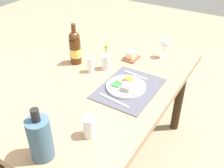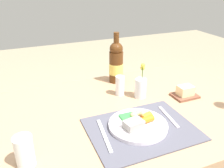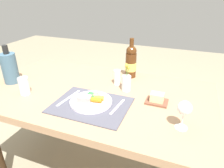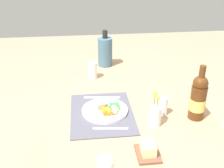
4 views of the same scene
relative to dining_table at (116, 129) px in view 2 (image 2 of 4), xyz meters
The scene contains 10 objects.
dining_table is the anchor object (origin of this frame).
placemat 0.20m from the dining_table, 74.48° to the right, with size 0.44×0.34×0.01m, color #4C4C58.
dinner_plate 0.19m from the dining_table, 75.11° to the right, with size 0.25×0.25×0.05m.
fork 0.22m from the dining_table, 128.31° to the right, with size 0.01×0.22×0.01m, color silver.
knife 0.26m from the dining_table, 33.47° to the right, with size 0.01×0.18×0.01m, color silver.
water_tumbler 0.48m from the dining_table, 155.71° to the right, with size 0.06×0.06×0.11m.
butter_dish 0.42m from the dining_table, ahead, with size 0.13×0.10×0.06m.
salt_shaker 0.24m from the dining_table, 60.67° to the left, with size 0.05×0.05×0.11m, color white.
flower_vase 0.26m from the dining_table, 28.16° to the left, with size 0.06×0.06×0.19m.
wine_bottle 0.42m from the dining_table, 66.84° to the left, with size 0.08×0.08×0.30m.
Camera 2 is at (-0.39, -0.88, 1.35)m, focal length 38.22 mm.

